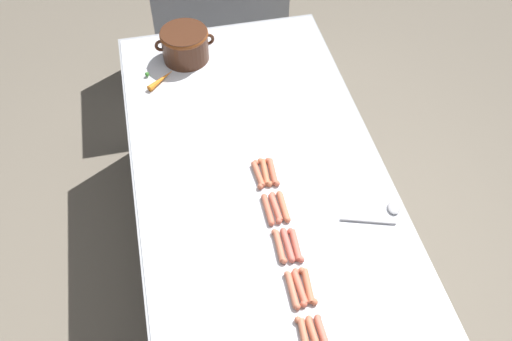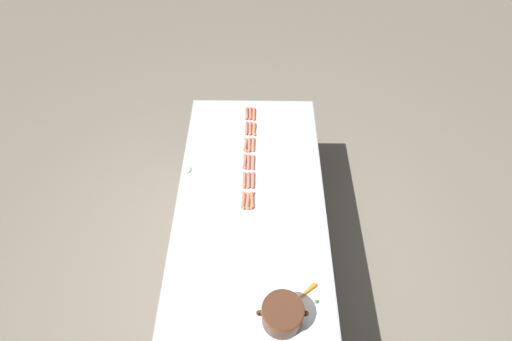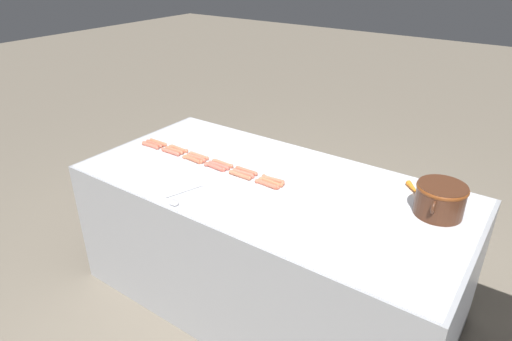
{
  "view_description": "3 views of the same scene",
  "coord_description": "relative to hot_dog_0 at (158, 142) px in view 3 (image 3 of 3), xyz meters",
  "views": [
    {
      "loc": [
        -0.35,
        -1.48,
        2.72
      ],
      "look_at": [
        -0.01,
        0.05,
        0.85
      ],
      "focal_mm": 39.57,
      "sensor_mm": 36.0,
      "label": 1
    },
    {
      "loc": [
        -0.06,
        1.76,
        3.25
      ],
      "look_at": [
        -0.04,
        -0.19,
        0.95
      ],
      "focal_mm": 28.49,
      "sensor_mm": 36.0,
      "label": 2
    },
    {
      "loc": [
        1.86,
        1.22,
        2.04
      ],
      "look_at": [
        -0.07,
        -0.14,
        0.85
      ],
      "focal_mm": 31.02,
      "sensor_mm": 36.0,
      "label": 3
    }
  ],
  "objects": [
    {
      "name": "ground_plane",
      "position": [
        0.01,
        0.92,
        -0.86
      ],
      "size": [
        20.0,
        20.0,
        0.0
      ],
      "primitive_type": "plane",
      "color": "#756B5B"
    },
    {
      "name": "griddle_counter",
      "position": [
        0.01,
        0.92,
        -0.44
      ],
      "size": [
        1.09,
        2.24,
        0.85
      ],
      "color": "#9EA0A5",
      "rests_on": "ground_plane"
    },
    {
      "name": "hot_dog_0",
      "position": [
        0.0,
        0.0,
        0.0
      ],
      "size": [
        0.03,
        0.16,
        0.03
      ],
      "color": "#D4714F",
      "rests_on": "griddle_counter"
    },
    {
      "name": "hot_dog_1",
      "position": [
        -0.0,
        0.19,
        0.0
      ],
      "size": [
        0.04,
        0.16,
        0.03
      ],
      "color": "#D17251",
      "rests_on": "griddle_counter"
    },
    {
      "name": "hot_dog_2",
      "position": [
        0.0,
        0.37,
        0.0
      ],
      "size": [
        0.03,
        0.16,
        0.03
      ],
      "color": "#D37254",
      "rests_on": "griddle_counter"
    },
    {
      "name": "hot_dog_3",
      "position": [
        0.0,
        0.57,
        0.0
      ],
      "size": [
        0.03,
        0.16,
        0.03
      ],
      "color": "#D27053",
      "rests_on": "griddle_counter"
    },
    {
      "name": "hot_dog_4",
      "position": [
        -0.0,
        0.75,
        0.0
      ],
      "size": [
        0.03,
        0.16,
        0.03
      ],
      "color": "#CC674C",
      "rests_on": "griddle_counter"
    },
    {
      "name": "hot_dog_5",
      "position": [
        -0.0,
        0.94,
        0.0
      ],
      "size": [
        0.04,
        0.16,
        0.03
      ],
      "color": "#CC6D4F",
      "rests_on": "griddle_counter"
    },
    {
      "name": "hot_dog_6",
      "position": [
        0.03,
        -0.0,
        0.0
      ],
      "size": [
        0.03,
        0.16,
        0.03
      ],
      "color": "#CB634C",
      "rests_on": "griddle_counter"
    },
    {
      "name": "hot_dog_7",
      "position": [
        0.03,
        0.18,
        0.0
      ],
      "size": [
        0.03,
        0.16,
        0.03
      ],
      "color": "#D16F4F",
      "rests_on": "griddle_counter"
    },
    {
      "name": "hot_dog_8",
      "position": [
        0.03,
        0.38,
        0.0
      ],
      "size": [
        0.03,
        0.16,
        0.03
      ],
      "color": "#D56A51",
      "rests_on": "griddle_counter"
    },
    {
      "name": "hot_dog_9",
      "position": [
        0.03,
        0.56,
        0.0
      ],
      "size": [
        0.03,
        0.16,
        0.03
      ],
      "color": "#D16556",
      "rests_on": "griddle_counter"
    },
    {
      "name": "hot_dog_10",
      "position": [
        0.03,
        0.75,
        0.0
      ],
      "size": [
        0.03,
        0.16,
        0.03
      ],
      "color": "#D16B55",
      "rests_on": "griddle_counter"
    },
    {
      "name": "hot_dog_11",
      "position": [
        0.03,
        0.94,
        0.0
      ],
      "size": [
        0.04,
        0.16,
        0.03
      ],
      "color": "#CC724D",
      "rests_on": "griddle_counter"
    },
    {
      "name": "hot_dog_12",
      "position": [
        0.06,
        -0.0,
        0.0
      ],
      "size": [
        0.03,
        0.16,
        0.03
      ],
      "color": "#CF6851",
      "rests_on": "griddle_counter"
    },
    {
      "name": "hot_dog_13",
      "position": [
        0.06,
        0.18,
        0.0
      ],
      "size": [
        0.03,
        0.16,
        0.03
      ],
      "color": "#D36954",
      "rests_on": "griddle_counter"
    },
    {
      "name": "hot_dog_14",
      "position": [
        0.06,
        0.38,
        0.0
      ],
      "size": [
        0.04,
        0.16,
        0.03
      ],
      "color": "#CC6D4C",
      "rests_on": "griddle_counter"
    },
    {
      "name": "hot_dog_15",
      "position": [
        0.06,
        0.56,
        0.0
      ],
      "size": [
        0.03,
        0.16,
        0.03
      ],
      "color": "#D36351",
      "rests_on": "griddle_counter"
    },
    {
      "name": "hot_dog_16",
      "position": [
        0.06,
        0.75,
        0.0
      ],
      "size": [
        0.03,
        0.16,
        0.03
      ],
      "color": "#CC7050",
      "rests_on": "griddle_counter"
    },
    {
      "name": "hot_dog_17",
      "position": [
        0.06,
        0.94,
        0.0
      ],
      "size": [
        0.03,
        0.16,
        0.03
      ],
      "color": "#CB674D",
      "rests_on": "griddle_counter"
    },
    {
      "name": "bean_pot",
      "position": [
        -0.19,
        1.8,
        0.08
      ],
      "size": [
        0.31,
        0.25,
        0.16
      ],
      "color": "#472616",
      "rests_on": "griddle_counter"
    },
    {
      "name": "serving_spoon",
      "position": [
        0.46,
        0.63,
        -0.0
      ],
      "size": [
        0.27,
        0.12,
        0.02
      ],
      "color": "#B7B7BC",
      "rests_on": "griddle_counter"
    },
    {
      "name": "carrot",
      "position": [
        -0.34,
        1.64,
        0.0
      ],
      "size": [
        0.15,
        0.14,
        0.03
      ],
      "color": "orange",
      "rests_on": "griddle_counter"
    }
  ]
}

